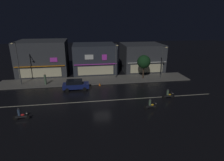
% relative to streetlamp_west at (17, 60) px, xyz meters
% --- Properties ---
extents(ground_plane, '(140.00, 140.00, 0.00)m').
position_rel_streetlamp_west_xyz_m(ground_plane, '(13.56, -8.70, -4.58)').
color(ground_plane, black).
extents(lane_divider_stripe, '(34.05, 0.16, 0.01)m').
position_rel_streetlamp_west_xyz_m(lane_divider_stripe, '(13.56, -8.70, -4.57)').
color(lane_divider_stripe, beige).
rests_on(lane_divider_stripe, ground).
extents(sidewalk_far, '(35.84, 5.06, 0.14)m').
position_rel_streetlamp_west_xyz_m(sidewalk_far, '(13.56, 0.73, -4.51)').
color(sidewalk_far, '#5B5954').
rests_on(sidewalk_far, ground).
extents(storefront_left_block, '(9.87, 8.46, 7.01)m').
position_rel_streetlamp_west_xyz_m(storefront_left_block, '(2.81, 7.42, -1.08)').
color(storefront_left_block, '#383A3F').
rests_on(storefront_left_block, ground).
extents(storefront_center_block, '(8.80, 8.03, 5.95)m').
position_rel_streetlamp_west_xyz_m(storefront_center_block, '(24.32, 7.20, -1.61)').
color(storefront_center_block, '#383A3F').
rests_on(storefront_center_block, ground).
extents(storefront_right_block, '(9.02, 7.87, 6.12)m').
position_rel_streetlamp_west_xyz_m(storefront_right_block, '(13.56, 7.12, -1.52)').
color(storefront_right_block, '#2D333D').
rests_on(storefront_right_block, ground).
extents(streetlamp_west, '(0.44, 1.64, 7.58)m').
position_rel_streetlamp_west_xyz_m(streetlamp_west, '(0.00, 0.00, 0.00)').
color(streetlamp_west, '#47494C').
rests_on(streetlamp_west, sidewalk_far).
extents(streetlamp_mid, '(0.44, 1.64, 6.72)m').
position_rel_streetlamp_west_xyz_m(streetlamp_mid, '(17.41, 1.43, -0.45)').
color(streetlamp_mid, '#47494C').
rests_on(streetlamp_mid, sidewalk_far).
extents(streetlamp_east, '(0.44, 1.64, 6.42)m').
position_rel_streetlamp_west_xyz_m(streetlamp_east, '(26.13, -0.32, -0.60)').
color(streetlamp_east, '#47494C').
rests_on(streetlamp_east, sidewalk_far).
extents(pedestrian_on_sidewalk, '(0.37, 0.37, 1.99)m').
position_rel_streetlamp_west_xyz_m(pedestrian_on_sidewalk, '(4.30, -0.47, -3.52)').
color(pedestrian_on_sidewalk, '#4C664C').
rests_on(pedestrian_on_sidewalk, sidewalk_far).
extents(street_tree, '(2.56, 2.56, 4.61)m').
position_rel_streetlamp_west_xyz_m(street_tree, '(22.62, 0.35, -1.13)').
color(street_tree, '#473323').
rests_on(street_tree, sidewalk_far).
extents(parked_car_near_kerb, '(4.30, 1.98, 1.67)m').
position_rel_streetlamp_west_xyz_m(parked_car_near_kerb, '(9.68, -3.50, -3.71)').
color(parked_car_near_kerb, navy).
rests_on(parked_car_near_kerb, ground).
extents(motorcycle_lead, '(1.90, 0.60, 1.52)m').
position_rel_streetlamp_west_xyz_m(motorcycle_lead, '(19.59, -12.29, -3.95)').
color(motorcycle_lead, black).
rests_on(motorcycle_lead, ground).
extents(motorcycle_following, '(1.90, 0.60, 1.52)m').
position_rel_streetlamp_west_xyz_m(motorcycle_following, '(23.37, -9.39, -3.95)').
color(motorcycle_following, black).
rests_on(motorcycle_following, ground).
extents(motorcycle_trailing_far, '(1.90, 0.60, 1.52)m').
position_rel_streetlamp_west_xyz_m(motorcycle_trailing_far, '(3.58, -12.52, -3.95)').
color(motorcycle_trailing_far, black).
rests_on(motorcycle_trailing_far, ground).
extents(traffic_cone, '(0.36, 0.36, 0.55)m').
position_rel_streetlamp_west_xyz_m(traffic_cone, '(13.83, -2.26, -4.31)').
color(traffic_cone, orange).
rests_on(traffic_cone, ground).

